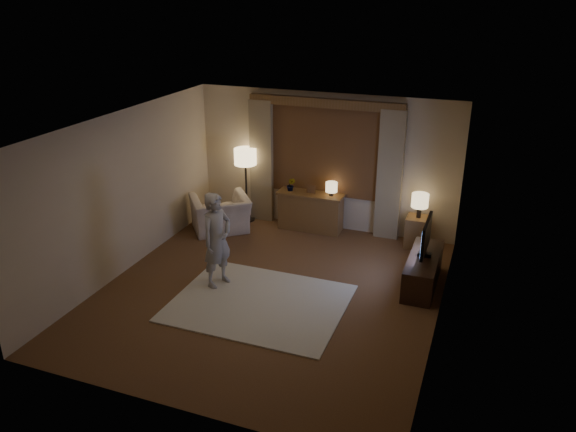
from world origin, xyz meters
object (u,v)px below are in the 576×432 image
at_px(armchair, 220,214).
at_px(side_table, 417,232).
at_px(sideboard, 311,212).
at_px(tv_stand, 423,271).
at_px(person, 217,240).

xyz_separation_m(armchair, side_table, (3.62, 0.62, -0.06)).
height_order(sideboard, tv_stand, sideboard).
bearing_deg(tv_stand, person, -159.51).
bearing_deg(sideboard, tv_stand, -31.90).
bearing_deg(person, armchair, 45.38).
distance_m(tv_stand, person, 3.23).
height_order(armchair, tv_stand, armchair).
relative_size(side_table, person, 0.37).
xyz_separation_m(armchair, tv_stand, (3.92, -0.79, -0.09)).
bearing_deg(sideboard, armchair, -157.23).
bearing_deg(armchair, sideboard, 164.15).
distance_m(sideboard, tv_stand, 2.75).
height_order(side_table, person, person).
relative_size(tv_stand, person, 0.93).
bearing_deg(armchair, side_table, 151.04).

